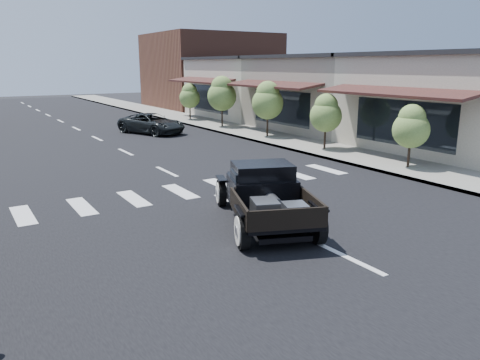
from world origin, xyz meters
TOP-DOWN VIEW (x-y plane):
  - ground at (0.00, 0.00)m, footprint 120.00×120.00m
  - road at (0.00, 15.00)m, footprint 14.00×80.00m
  - road_markings at (0.00, 10.00)m, footprint 12.00×60.00m
  - sidewalk_right at (8.50, 15.00)m, footprint 3.00×80.00m
  - storefront_near at (15.00, 4.00)m, footprint 10.00×9.00m
  - storefront_mid at (15.00, 13.00)m, footprint 10.00×9.00m
  - storefront_far at (15.00, 22.00)m, footprint 10.00×9.00m
  - far_building_right at (15.50, 32.00)m, footprint 11.00×10.00m
  - small_tree_a at (8.30, 2.21)m, footprint 1.43×1.43m
  - small_tree_b at (8.30, 7.13)m, footprint 1.52×1.52m
  - small_tree_c at (8.30, 11.97)m, footprint 1.78×1.78m
  - small_tree_d at (8.30, 17.16)m, footprint 1.89×1.89m
  - small_tree_e at (8.30, 21.99)m, footprint 1.52×1.52m
  - hotrod_pickup at (-0.24, -0.05)m, footprint 3.73×5.18m
  - second_car at (3.43, 17.27)m, footprint 3.56×4.83m

SIDE VIEW (x-z plane):
  - ground at x=0.00m, z-range 0.00..0.00m
  - road_markings at x=0.00m, z-range -0.03..0.03m
  - road at x=0.00m, z-range 0.00..0.02m
  - sidewalk_right at x=8.50m, z-range 0.00..0.15m
  - second_car at x=3.43m, z-range 0.00..1.22m
  - hotrod_pickup at x=-0.24m, z-range 0.00..1.63m
  - small_tree_a at x=8.30m, z-range 0.15..2.54m
  - small_tree_e at x=8.30m, z-range 0.15..2.69m
  - small_tree_b at x=8.30m, z-range 0.15..2.69m
  - small_tree_c at x=8.30m, z-range 0.15..3.12m
  - small_tree_d at x=8.30m, z-range 0.15..3.30m
  - storefront_near at x=15.00m, z-range 0.00..4.50m
  - storefront_mid at x=15.00m, z-range 0.00..4.50m
  - storefront_far at x=15.00m, z-range 0.00..4.50m
  - far_building_right at x=15.50m, z-range 0.00..7.00m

